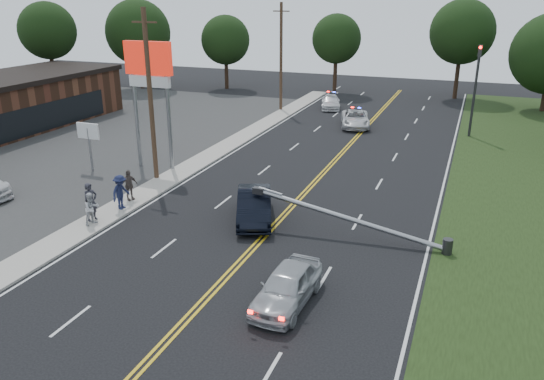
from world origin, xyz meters
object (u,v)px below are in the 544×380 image
at_px(utility_pole_mid, 150,96).
at_px(bystander_a, 91,202).
at_px(bystander_b, 92,209).
at_px(waiting_sedan, 287,286).
at_px(emergency_a, 355,119).
at_px(small_sign, 88,135).
at_px(bystander_d, 129,185).
at_px(emergency_b, 331,102).
at_px(fallen_streetlight, 359,221).
at_px(crashed_sedan, 254,206).
at_px(traffic_signal, 476,83).
at_px(pylon_sign, 149,75).
at_px(utility_pole_far, 281,57).
at_px(bystander_c, 121,192).

xyz_separation_m(utility_pole_mid, bystander_a, (0.64, -6.75, -4.00)).
bearing_deg(bystander_b, waiting_sedan, -88.18).
bearing_deg(waiting_sedan, emergency_a, 100.27).
bearing_deg(small_sign, bystander_d, -34.22).
distance_m(emergency_b, bystander_b, 32.01).
bearing_deg(emergency_b, emergency_a, -75.06).
xyz_separation_m(small_sign, fallen_streetlight, (18.19, -4.00, -1.41)).
bearing_deg(bystander_a, bystander_d, 16.48).
height_order(emergency_a, emergency_b, emergency_a).
height_order(fallen_streetlight, bystander_a, bystander_a).
relative_size(emergency_a, emergency_b, 1.12).
height_order(emergency_a, bystander_a, bystander_a).
xyz_separation_m(crashed_sedan, emergency_a, (0.24, 21.55, -0.09)).
distance_m(traffic_signal, bystander_a, 30.10).
height_order(small_sign, emergency_b, small_sign).
xyz_separation_m(traffic_signal, crashed_sedan, (-9.47, -21.60, -3.43)).
distance_m(small_sign, waiting_sedan, 19.83).
bearing_deg(fallen_streetlight, emergency_b, 107.60).
height_order(traffic_signal, crashed_sedan, traffic_signal).
distance_m(emergency_a, bystander_b, 26.12).
xyz_separation_m(small_sign, traffic_signal, (22.30, 18.00, 1.87)).
bearing_deg(emergency_a, utility_pole_mid, -129.52).
bearing_deg(waiting_sedan, emergency_b, 105.14).
xyz_separation_m(small_sign, waiting_sedan, (16.91, -10.23, -1.63)).
xyz_separation_m(pylon_sign, small_sign, (-3.50, -2.00, -3.66)).
relative_size(small_sign, emergency_a, 0.63).
height_order(traffic_signal, emergency_b, traffic_signal).
distance_m(emergency_a, bystander_a, 25.84).
relative_size(utility_pole_far, emergency_b, 2.29).
relative_size(pylon_sign, traffic_signal, 1.13).
height_order(small_sign, utility_pole_far, utility_pole_far).
height_order(small_sign, bystander_c, small_sign).
height_order(pylon_sign, bystander_c, pylon_sign).
bearing_deg(bystander_c, bystander_d, 20.39).
height_order(crashed_sedan, bystander_c, bystander_c).
relative_size(traffic_signal, bystander_a, 3.65).
distance_m(crashed_sedan, bystander_c, 7.07).
relative_size(crashed_sedan, bystander_d, 2.78).
distance_m(small_sign, fallen_streetlight, 18.68).
bearing_deg(bystander_b, crashed_sedan, -45.99).
xyz_separation_m(pylon_sign, utility_pole_mid, (1.30, -2.00, -0.91)).
bearing_deg(traffic_signal, emergency_a, -179.64).
xyz_separation_m(traffic_signal, bystander_b, (-16.51, -25.14, -3.28)).
xyz_separation_m(bystander_a, bystander_b, (0.35, -0.40, -0.16)).
xyz_separation_m(pylon_sign, waiting_sedan, (13.41, -12.23, -5.29)).
relative_size(fallen_streetlight, bystander_b, 5.79).
height_order(emergency_a, bystander_c, bystander_c).
bearing_deg(waiting_sedan, traffic_signal, 81.70).
bearing_deg(utility_pole_far, pylon_sign, -93.72).
relative_size(small_sign, bystander_a, 1.61).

